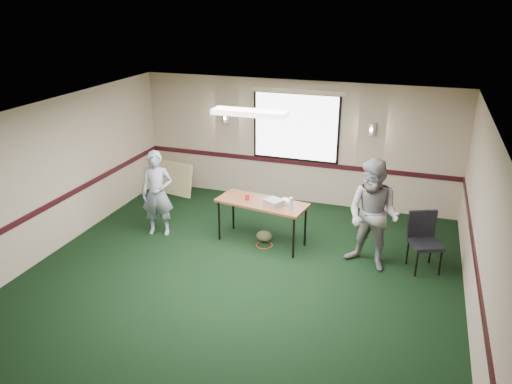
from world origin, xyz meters
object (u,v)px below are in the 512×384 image
(folding_table, at_px, (262,205))
(person_left, at_px, (157,193))
(projector, at_px, (274,202))
(conference_chair, at_px, (424,236))
(person_right, at_px, (373,216))

(folding_table, height_order, person_left, person_left)
(folding_table, xyz_separation_m, person_left, (-2.01, -0.26, 0.06))
(projector, bearing_deg, person_left, -146.71)
(conference_chair, distance_m, person_right, 0.96)
(folding_table, height_order, projector, projector)
(conference_chair, xyz_separation_m, person_right, (-0.84, -0.27, 0.37))
(person_left, xyz_separation_m, person_right, (4.02, 0.00, 0.12))
(conference_chair, height_order, person_right, person_right)
(projector, bearing_deg, person_right, 23.07)
(folding_table, height_order, person_right, person_right)
(folding_table, distance_m, projector, 0.29)
(projector, height_order, conference_chair, conference_chair)
(conference_chair, bearing_deg, person_right, 174.47)
(person_left, relative_size, person_right, 0.87)
(conference_chair, height_order, person_left, person_left)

